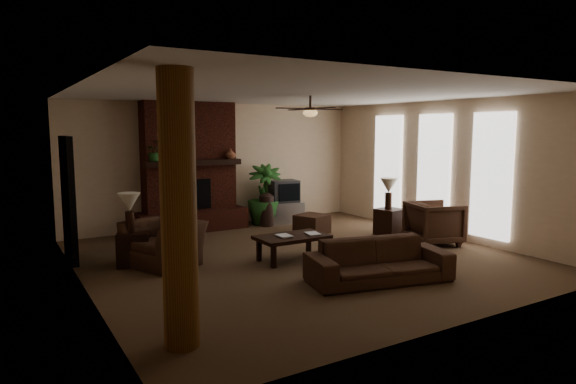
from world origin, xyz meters
TOP-DOWN VIEW (x-y plane):
  - room_shell at (0.00, 0.00)m, footprint 7.00×7.00m
  - fireplace at (-0.80, 3.22)m, footprint 2.40×0.70m
  - windows at (3.45, 0.20)m, footprint 0.08×3.65m
  - log_column at (-2.95, -2.40)m, footprint 0.36×0.36m
  - doorway at (-3.44, 1.80)m, footprint 0.10×1.00m
  - ceiling_fan at (0.40, 0.30)m, footprint 1.35×1.35m
  - sofa at (0.25, -1.76)m, footprint 2.16×1.06m
  - armchair_left at (-2.17, 0.73)m, footprint 1.12×1.32m
  - armchair_right at (2.76, -0.50)m, footprint 1.04×1.08m
  - coffee_table at (-0.23, -0.11)m, footprint 1.20×0.70m
  - ottoman at (1.30, 1.57)m, footprint 0.78×0.78m
  - tv_stand at (1.39, 2.87)m, footprint 0.91×0.61m
  - tv at (1.38, 2.89)m, footprint 0.71×0.60m
  - floor_vase at (0.86, 2.79)m, footprint 0.34×0.34m
  - floor_plant at (0.91, 2.98)m, footprint 1.21×1.58m
  - side_table_left at (-2.60, 0.98)m, footprint 0.64×0.64m
  - lamp_left at (-2.65, 0.94)m, footprint 0.43×0.43m
  - side_table_right at (2.63, 0.60)m, footprint 0.57×0.57m
  - lamp_right at (2.57, 0.60)m, footprint 0.39×0.39m
  - mantel_plant at (-1.62, 3.03)m, footprint 0.46×0.49m
  - mantel_vase at (0.04, 2.92)m, footprint 0.28×0.29m
  - book_a at (-0.50, -0.12)m, footprint 0.22×0.04m
  - book_b at (0.02, -0.19)m, footprint 0.21×0.07m

SIDE VIEW (x-z plane):
  - ottoman at x=1.30m, z-range 0.00..0.40m
  - tv_stand at x=1.39m, z-range 0.00..0.50m
  - side_table_left at x=-2.60m, z-range 0.00..0.55m
  - side_table_right at x=2.63m, z-range 0.00..0.55m
  - coffee_table at x=-0.23m, z-range 0.16..0.59m
  - floor_plant at x=0.91m, z-range 0.00..0.79m
  - sofa at x=0.25m, z-range 0.00..0.81m
  - floor_vase at x=0.86m, z-range 0.05..0.82m
  - armchair_right at x=2.76m, z-range 0.00..0.91m
  - armchair_left at x=-2.17m, z-range 0.00..0.97m
  - book_a at x=-0.50m, z-range 0.43..0.72m
  - book_b at x=0.02m, z-range 0.43..0.72m
  - tv at x=1.38m, z-range 0.50..1.02m
  - lamp_left at x=-2.65m, z-range 0.68..1.33m
  - lamp_right at x=2.57m, z-range 0.68..1.33m
  - doorway at x=-3.44m, z-range 0.00..2.10m
  - fireplace at x=-0.80m, z-range -0.24..2.56m
  - windows at x=3.45m, z-range 0.17..2.53m
  - log_column at x=-2.95m, z-range 0.00..2.80m
  - room_shell at x=0.00m, z-range -2.10..4.90m
  - mantel_vase at x=0.04m, z-range 1.56..1.78m
  - mantel_plant at x=-1.62m, z-range 1.56..1.89m
  - ceiling_fan at x=0.40m, z-range 2.34..2.72m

